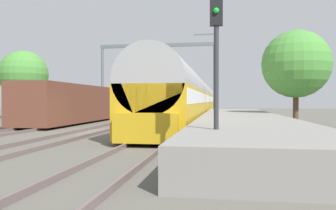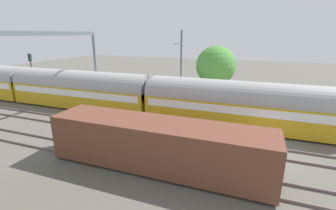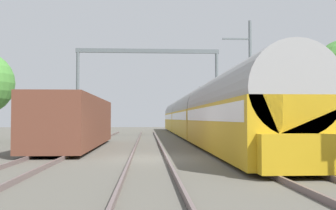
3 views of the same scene
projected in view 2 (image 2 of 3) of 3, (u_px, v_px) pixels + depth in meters
ground at (268, 153)px, 15.89m from camera, size 120.00×120.00×0.00m
track_far_west at (270, 188)px, 12.14m from camera, size 1.52×60.00×0.16m
track_west at (268, 152)px, 15.87m from camera, size 1.52×60.00×0.16m
track_east at (266, 130)px, 19.60m from camera, size 1.52×60.00×0.16m
platform at (244, 109)px, 23.59m from camera, size 4.40×28.00×0.90m
passenger_train at (80, 89)px, 25.31m from camera, size 2.93×49.20×3.82m
freight_car at (158, 145)px, 13.81m from camera, size 2.80×13.00×2.70m
person_crossing at (97, 96)px, 26.26m from camera, size 0.46×0.43×1.73m
railway_signal_far at (32, 70)px, 29.58m from camera, size 0.36×0.30×5.32m
catenary_gantry at (49, 58)px, 20.28m from camera, size 12.71×0.28×7.86m
catenary_pole_east_mid at (181, 71)px, 23.28m from camera, size 1.90×0.20×8.00m
tree_east_background at (216, 66)px, 27.17m from camera, size 4.50×4.50×6.40m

